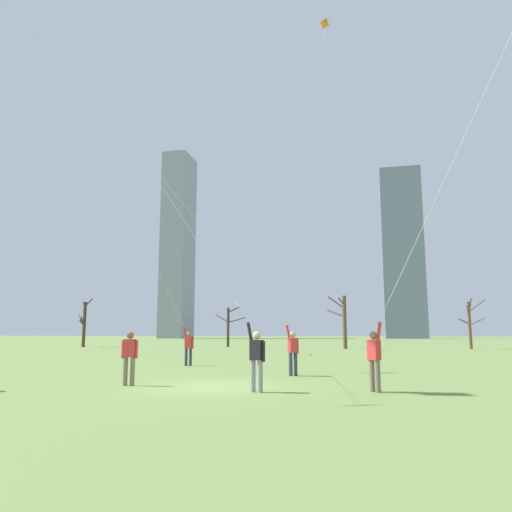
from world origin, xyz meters
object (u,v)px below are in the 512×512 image
kite_flyer_foreground_right_green (158,197)px  bare_tree_far_right_edge (84,322)px  kite_flyer_midfield_center_blue (257,306)px  kite_flyer_midfield_right_red (402,293)px  bare_tree_center (470,322)px  distant_kite_high_overhead_orange (323,57)px  bare_tree_rightmost (344,320)px  kite_flyer_far_back_purple (143,250)px  bystander_watching_nearby (130,355)px  bare_tree_leftmost (229,325)px

kite_flyer_foreground_right_green → bare_tree_far_right_edge: 44.18m
kite_flyer_midfield_center_blue → kite_flyer_midfield_right_red: size_ratio=1.04×
bare_tree_center → distant_kite_high_overhead_orange: bearing=-131.0°
kite_flyer_midfield_right_red → bare_tree_rightmost: size_ratio=2.66×
kite_flyer_foreground_right_green → bare_tree_center: kite_flyer_foreground_right_green is taller
kite_flyer_far_back_purple → distant_kite_high_overhead_orange: 25.11m
kite_flyer_midfield_center_blue → kite_flyer_foreground_right_green: bearing=-114.0°
distant_kite_high_overhead_orange → kite_flyer_midfield_center_blue: bearing=-93.2°
bare_tree_far_right_edge → bare_tree_rightmost: bearing=0.9°
kite_flyer_far_back_purple → bare_tree_center: kite_flyer_far_back_purple is taller
bare_tree_rightmost → bare_tree_center: bearing=9.0°
kite_flyer_midfield_right_red → bare_tree_far_right_edge: 47.87m
kite_flyer_midfield_right_red → bystander_watching_nearby: 8.23m
kite_flyer_far_back_purple → kite_flyer_midfield_center_blue: kite_flyer_far_back_purple is taller
kite_flyer_midfield_center_blue → bare_tree_rightmost: kite_flyer_midfield_center_blue is taller
bare_tree_leftmost → distant_kite_high_overhead_orange: bearing=-52.8°
kite_flyer_far_back_purple → bare_tree_leftmost: 32.40m
bare_tree_rightmost → bare_tree_far_right_edge: (-28.32, -0.46, -0.12)m
bare_tree_leftmost → bare_tree_far_right_edge: size_ratio=0.85×
kite_flyer_far_back_purple → bystander_watching_nearby: bearing=-66.1°
distant_kite_high_overhead_orange → bare_tree_far_right_edge: 36.92m
bare_tree_far_right_edge → kite_flyer_midfield_center_blue: bearing=-50.2°
bystander_watching_nearby → bare_tree_center: bearing=66.0°
kite_flyer_midfield_center_blue → bystander_watching_nearby: (-3.20, -3.51, -1.63)m
kite_flyer_foreground_right_green → kite_flyer_far_back_purple: kite_flyer_far_back_purple is taller
distant_kite_high_overhead_orange → bare_tree_center: (12.53, 14.41, -21.16)m
kite_flyer_far_back_purple → bare_tree_far_right_edge: kite_flyer_far_back_purple is taller
bare_tree_rightmost → kite_flyer_midfield_center_blue: bearing=-92.8°
bystander_watching_nearby → bare_tree_far_right_edge: bare_tree_far_right_edge is taller
kite_flyer_midfield_right_red → distant_kite_high_overhead_orange: 32.13m
kite_flyer_far_back_purple → bare_tree_rightmost: 29.36m
bare_tree_leftmost → bare_tree_rightmost: (12.95, -3.90, 0.35)m
distant_kite_high_overhead_orange → bare_tree_rightmost: (0.49, 12.51, -20.93)m
kite_flyer_midfield_right_red → bystander_watching_nearby: bearing=176.8°
kite_flyer_far_back_purple → bare_tree_center: size_ratio=4.50×
kite_flyer_midfield_center_blue → bare_tree_leftmost: (-11.36, 36.39, -0.07)m
bare_tree_leftmost → kite_flyer_midfield_right_red: bearing=-68.1°
kite_flyer_far_back_purple → bystander_watching_nearby: size_ratio=13.46×
distant_kite_high_overhead_orange → bare_tree_rightmost: size_ratio=5.26×
kite_flyer_far_back_purple → bystander_watching_nearby: kite_flyer_far_back_purple is taller
kite_flyer_midfield_right_red → kite_flyer_far_back_purple: bearing=143.9°
kite_flyer_foreground_right_green → kite_flyer_midfield_right_red: (6.83, 0.51, -2.92)m
bystander_watching_nearby → distant_kite_high_overhead_orange: (4.30, 23.48, 22.84)m
kite_flyer_foreground_right_green → kite_flyer_midfield_right_red: 7.44m
distant_kite_high_overhead_orange → bare_tree_leftmost: 29.62m
kite_flyer_foreground_right_green → bare_tree_rightmost: kite_flyer_foreground_right_green is taller
distant_kite_high_overhead_orange → bystander_watching_nearby: bearing=-100.4°
kite_flyer_midfield_center_blue → distant_kite_high_overhead_orange: (1.10, 19.97, 21.21)m
kite_flyer_far_back_purple → kite_flyer_midfield_center_blue: (6.73, -4.47, -3.08)m
kite_flyer_far_back_purple → bare_tree_far_right_edge: (-20.00, 27.56, -2.92)m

